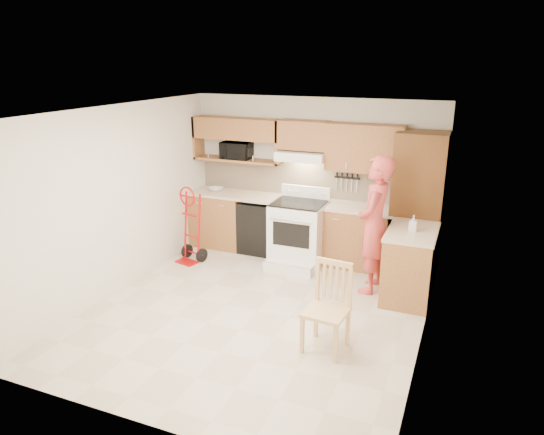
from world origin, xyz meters
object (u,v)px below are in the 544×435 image
Objects in this scene: range at (297,229)px; hand_truck at (189,228)px; microwave at (237,150)px; dining_chair at (326,309)px; person at (374,225)px.

range reaches higher than hand_truck.
microwave is at bearing 159.52° from range.
microwave is 0.50× the size of dining_chair.
microwave is 0.26× the size of person.
dining_chair is (2.68, -1.60, -0.05)m from hand_truck.
hand_truck is 3.12m from dining_chair.
range reaches higher than dining_chair.
microwave reaches higher than dining_chair.
person is (1.24, -0.45, 0.36)m from range.
microwave reaches higher than hand_truck.
range is at bearing 122.66° from dining_chair.
range is 1.07× the size of hand_truck.
person reaches higher than microwave.
range is 1.36m from person.
dining_chair is at bearing -3.28° from person.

